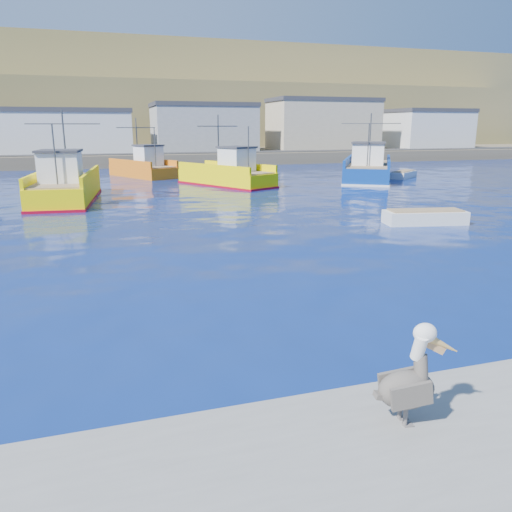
{
  "coord_description": "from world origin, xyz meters",
  "views": [
    {
      "loc": [
        -5.88,
        -10.6,
        5.27
      ],
      "look_at": [
        -1.37,
        3.79,
        1.35
      ],
      "focal_mm": 35.0,
      "sensor_mm": 36.0,
      "label": 1
    }
  ],
  "objects_px": {
    "trawler_blue": "(368,169)",
    "skiff_far": "(403,175)",
    "boat_orange": "(144,167)",
    "pelican": "(410,381)",
    "trawler_yellow_a": "(66,187)",
    "skiff_mid": "(425,218)",
    "trawler_yellow_b": "(228,175)"
  },
  "relations": [
    {
      "from": "trawler_blue",
      "to": "skiff_far",
      "type": "distance_m",
      "value": 4.88
    },
    {
      "from": "trawler_yellow_a",
      "to": "pelican",
      "type": "height_order",
      "value": "trawler_yellow_a"
    },
    {
      "from": "skiff_far",
      "to": "trawler_yellow_a",
      "type": "bearing_deg",
      "value": -167.64
    },
    {
      "from": "pelican",
      "to": "trawler_blue",
      "type": "bearing_deg",
      "value": 61.17
    },
    {
      "from": "trawler_yellow_a",
      "to": "skiff_far",
      "type": "distance_m",
      "value": 33.75
    },
    {
      "from": "trawler_blue",
      "to": "skiff_far",
      "type": "bearing_deg",
      "value": 10.07
    },
    {
      "from": "trawler_yellow_a",
      "to": "skiff_mid",
      "type": "distance_m",
      "value": 24.77
    },
    {
      "from": "pelican",
      "to": "skiff_mid",
      "type": "bearing_deg",
      "value": 53.58
    },
    {
      "from": "skiff_far",
      "to": "pelican",
      "type": "height_order",
      "value": "pelican"
    },
    {
      "from": "boat_orange",
      "to": "pelican",
      "type": "distance_m",
      "value": 48.91
    },
    {
      "from": "trawler_yellow_b",
      "to": "pelican",
      "type": "xyz_separation_m",
      "value": [
        -6.72,
        -38.38,
        0.27
      ]
    },
    {
      "from": "trawler_yellow_b",
      "to": "skiff_mid",
      "type": "relative_size",
      "value": 2.26
    },
    {
      "from": "trawler_yellow_a",
      "to": "pelican",
      "type": "xyz_separation_m",
      "value": [
        6.93,
        -32.31,
        0.2
      ]
    },
    {
      "from": "boat_orange",
      "to": "pelican",
      "type": "xyz_separation_m",
      "value": [
        -0.14,
        -48.91,
        0.19
      ]
    },
    {
      "from": "trawler_yellow_b",
      "to": "trawler_blue",
      "type": "bearing_deg",
      "value": 1.21
    },
    {
      "from": "trawler_yellow_a",
      "to": "trawler_blue",
      "type": "distance_m",
      "value": 28.93
    },
    {
      "from": "trawler_blue",
      "to": "pelican",
      "type": "xyz_separation_m",
      "value": [
        -21.29,
        -38.68,
        0.16
      ]
    },
    {
      "from": "boat_orange",
      "to": "skiff_far",
      "type": "height_order",
      "value": "boat_orange"
    },
    {
      "from": "boat_orange",
      "to": "skiff_far",
      "type": "xyz_separation_m",
      "value": [
        25.9,
        -9.38,
        -0.76
      ]
    },
    {
      "from": "skiff_far",
      "to": "pelican",
      "type": "bearing_deg",
      "value": -123.37
    },
    {
      "from": "trawler_yellow_a",
      "to": "trawler_blue",
      "type": "height_order",
      "value": "trawler_blue"
    },
    {
      "from": "trawler_yellow_a",
      "to": "boat_orange",
      "type": "xyz_separation_m",
      "value": [
        7.06,
        16.6,
        0.01
      ]
    },
    {
      "from": "trawler_yellow_a",
      "to": "skiff_mid",
      "type": "xyz_separation_m",
      "value": [
        19.51,
        -15.25,
        -0.74
      ]
    },
    {
      "from": "boat_orange",
      "to": "skiff_far",
      "type": "relative_size",
      "value": 2.18
    },
    {
      "from": "skiff_mid",
      "to": "skiff_far",
      "type": "relative_size",
      "value": 1.09
    },
    {
      "from": "trawler_yellow_a",
      "to": "skiff_far",
      "type": "relative_size",
      "value": 2.72
    },
    {
      "from": "trawler_blue",
      "to": "boat_orange",
      "type": "relative_size",
      "value": 1.34
    },
    {
      "from": "trawler_yellow_a",
      "to": "skiff_mid",
      "type": "relative_size",
      "value": 2.51
    },
    {
      "from": "trawler_yellow_a",
      "to": "trawler_yellow_b",
      "type": "bearing_deg",
      "value": 23.99
    },
    {
      "from": "trawler_blue",
      "to": "trawler_yellow_a",
      "type": "bearing_deg",
      "value": -167.26
    },
    {
      "from": "trawler_blue",
      "to": "skiff_far",
      "type": "xyz_separation_m",
      "value": [
        4.74,
        0.84,
        -0.79
      ]
    },
    {
      "from": "boat_orange",
      "to": "pelican",
      "type": "bearing_deg",
      "value": -90.16
    }
  ]
}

